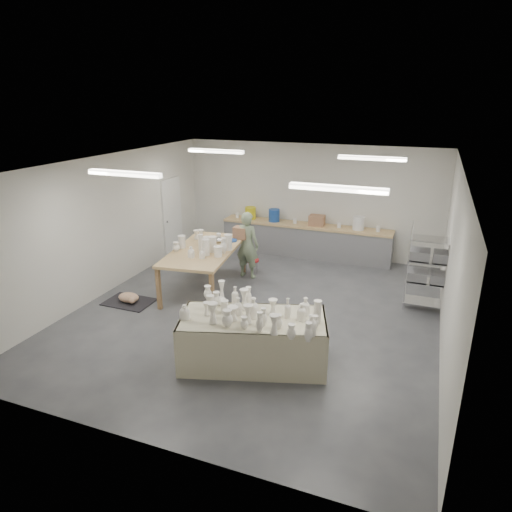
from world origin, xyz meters
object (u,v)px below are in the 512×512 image
at_px(potter, 247,245).
at_px(red_stool, 251,261).
at_px(work_table, 208,248).
at_px(drying_table, 253,338).

distance_m(potter, red_stool, 0.56).
xyz_separation_m(potter, red_stool, (-0.00, 0.27, -0.49)).
height_order(work_table, red_stool, work_table).
height_order(drying_table, red_stool, drying_table).
relative_size(drying_table, potter, 1.58).
xyz_separation_m(drying_table, work_table, (-2.06, 2.51, 0.51)).
xyz_separation_m(drying_table, potter, (-1.52, 3.49, 0.36)).
bearing_deg(work_table, potter, 53.54).
relative_size(work_table, potter, 1.68).
bearing_deg(work_table, drying_table, -58.21).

